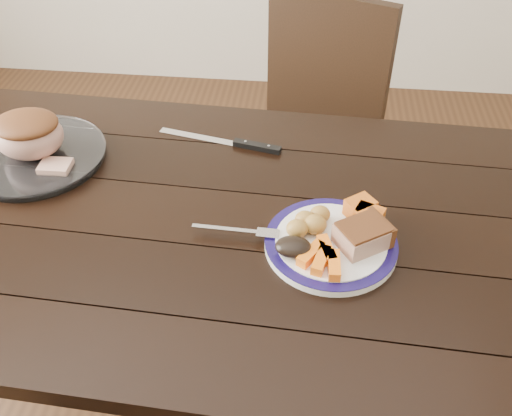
# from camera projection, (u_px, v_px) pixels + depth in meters

# --- Properties ---
(ground) EXTENTS (4.00, 4.00, 0.00)m
(ground) POSITION_uv_depth(u_px,v_px,m) (230.00, 405.00, 1.70)
(ground) COLOR #472B16
(ground) RESTS_ON ground
(dining_table) EXTENTS (1.64, 0.97, 0.75)m
(dining_table) POSITION_uv_depth(u_px,v_px,m) (221.00, 248.00, 1.27)
(dining_table) COLOR black
(dining_table) RESTS_ON ground
(chair_far) EXTENTS (0.56, 0.56, 0.93)m
(chair_far) POSITION_uv_depth(u_px,v_px,m) (309.00, 127.00, 1.89)
(chair_far) COLOR black
(chair_far) RESTS_ON ground
(dinner_plate) EXTENTS (0.26, 0.26, 0.02)m
(dinner_plate) POSITION_uv_depth(u_px,v_px,m) (331.00, 244.00, 1.14)
(dinner_plate) COLOR white
(dinner_plate) RESTS_ON dining_table
(plate_rim) EXTENTS (0.26, 0.26, 0.02)m
(plate_rim) POSITION_uv_depth(u_px,v_px,m) (331.00, 241.00, 1.13)
(plate_rim) COLOR #160E46
(plate_rim) RESTS_ON dinner_plate
(serving_platter) EXTENTS (0.33, 0.33, 0.02)m
(serving_platter) POSITION_uv_depth(u_px,v_px,m) (36.00, 157.00, 1.36)
(serving_platter) COLOR white
(serving_platter) RESTS_ON dining_table
(pork_slice) EXTENTS (0.12, 0.12, 0.04)m
(pork_slice) POSITION_uv_depth(u_px,v_px,m) (362.00, 236.00, 1.11)
(pork_slice) COLOR tan
(pork_slice) RESTS_ON dinner_plate
(roasted_potatoes) EXTENTS (0.09, 0.09, 0.04)m
(roasted_potatoes) POSITION_uv_depth(u_px,v_px,m) (309.00, 222.00, 1.14)
(roasted_potatoes) COLOR gold
(roasted_potatoes) RESTS_ON dinner_plate
(carrot_batons) EXTENTS (0.08, 0.11, 0.02)m
(carrot_batons) POSITION_uv_depth(u_px,v_px,m) (323.00, 257.00, 1.08)
(carrot_batons) COLOR orange
(carrot_batons) RESTS_ON dinner_plate
(pumpkin_wedges) EXTENTS (0.09, 0.09, 0.04)m
(pumpkin_wedges) POSITION_uv_depth(u_px,v_px,m) (364.00, 213.00, 1.16)
(pumpkin_wedges) COLOR orange
(pumpkin_wedges) RESTS_ON dinner_plate
(dark_mushroom) EXTENTS (0.07, 0.05, 0.03)m
(dark_mushroom) POSITION_uv_depth(u_px,v_px,m) (293.00, 247.00, 1.09)
(dark_mushroom) COLOR black
(dark_mushroom) RESTS_ON dinner_plate
(fork) EXTENTS (0.18, 0.03, 0.00)m
(fork) POSITION_uv_depth(u_px,v_px,m) (242.00, 231.00, 1.15)
(fork) COLOR silver
(fork) RESTS_ON dinner_plate
(roast_joint) EXTENTS (0.16, 0.14, 0.10)m
(roast_joint) POSITION_uv_depth(u_px,v_px,m) (29.00, 136.00, 1.32)
(roast_joint) COLOR tan
(roast_joint) RESTS_ON serving_platter
(cut_slice) EXTENTS (0.07, 0.06, 0.02)m
(cut_slice) POSITION_uv_depth(u_px,v_px,m) (56.00, 167.00, 1.30)
(cut_slice) COLOR tan
(cut_slice) RESTS_ON serving_platter
(carving_knife) EXTENTS (0.32, 0.09, 0.01)m
(carving_knife) POSITION_uv_depth(u_px,v_px,m) (242.00, 144.00, 1.41)
(carving_knife) COLOR silver
(carving_knife) RESTS_ON dining_table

